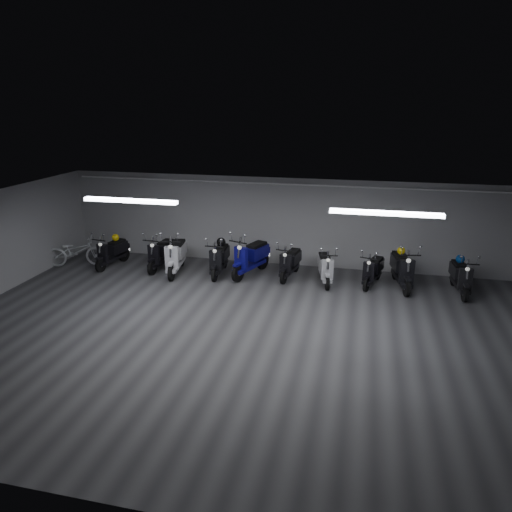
% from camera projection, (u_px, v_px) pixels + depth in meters
% --- Properties ---
extents(floor, '(14.00, 10.00, 0.01)m').
position_uv_depth(floor, '(241.00, 334.00, 10.71)').
color(floor, '#39393C').
rests_on(floor, ground).
extents(ceiling, '(14.00, 10.00, 0.01)m').
position_uv_depth(ceiling, '(239.00, 213.00, 9.83)').
color(ceiling, slate).
rests_on(ceiling, ground).
extents(back_wall, '(14.00, 0.01, 2.80)m').
position_uv_depth(back_wall, '(280.00, 222.00, 14.90)').
color(back_wall, gray).
rests_on(back_wall, ground).
extents(front_wall, '(14.00, 0.01, 2.80)m').
position_uv_depth(front_wall, '(133.00, 420.00, 5.63)').
color(front_wall, gray).
rests_on(front_wall, ground).
extents(fluor_strip_left, '(2.40, 0.18, 0.08)m').
position_uv_depth(fluor_strip_left, '(130.00, 201.00, 11.41)').
color(fluor_strip_left, white).
rests_on(fluor_strip_left, ceiling).
extents(fluor_strip_right, '(2.40, 0.18, 0.08)m').
position_uv_depth(fluor_strip_right, '(386.00, 213.00, 10.14)').
color(fluor_strip_right, white).
rests_on(fluor_strip_right, ceiling).
extents(conduit, '(13.60, 0.05, 0.05)m').
position_uv_depth(conduit, '(280.00, 184.00, 14.44)').
color(conduit, white).
rests_on(conduit, back_wall).
extents(scooter_0, '(0.85, 1.77, 1.26)m').
position_uv_depth(scooter_0, '(111.00, 247.00, 14.90)').
color(scooter_0, black).
rests_on(scooter_0, floor).
extents(scooter_1, '(0.75, 1.83, 1.33)m').
position_uv_depth(scooter_1, '(161.00, 248.00, 14.69)').
color(scooter_1, black).
rests_on(scooter_1, floor).
extents(scooter_2, '(0.96, 2.06, 1.47)m').
position_uv_depth(scooter_2, '(176.00, 250.00, 14.28)').
color(scooter_2, silver).
rests_on(scooter_2, floor).
extents(scooter_3, '(0.68, 1.81, 1.32)m').
position_uv_depth(scooter_3, '(219.00, 254.00, 14.18)').
color(scooter_3, black).
rests_on(scooter_3, floor).
extents(scooter_4, '(1.32, 2.12, 1.49)m').
position_uv_depth(scooter_4, '(251.00, 252.00, 14.10)').
color(scooter_4, navy).
rests_on(scooter_4, floor).
extents(scooter_5, '(0.84, 1.75, 1.25)m').
position_uv_depth(scooter_5, '(290.00, 258.00, 13.94)').
color(scooter_5, black).
rests_on(scooter_5, floor).
extents(scooter_6, '(0.89, 1.75, 1.24)m').
position_uv_depth(scooter_6, '(325.00, 262.00, 13.54)').
color(scooter_6, '#AFAFB4').
rests_on(scooter_6, floor).
extents(scooter_7, '(0.98, 1.68, 1.19)m').
position_uv_depth(scooter_7, '(373.00, 266.00, 13.36)').
color(scooter_7, black).
rests_on(scooter_7, floor).
extents(scooter_8, '(0.97, 2.02, 1.44)m').
position_uv_depth(scooter_8, '(403.00, 263.00, 13.17)').
color(scooter_8, black).
rests_on(scooter_8, floor).
extents(scooter_9, '(0.71, 1.76, 1.28)m').
position_uv_depth(scooter_9, '(461.00, 271.00, 12.78)').
color(scooter_9, black).
rests_on(scooter_9, floor).
extents(bicycle, '(1.93, 1.22, 1.18)m').
position_uv_depth(bicycle, '(75.00, 248.00, 14.98)').
color(bicycle, white).
rests_on(bicycle, floor).
extents(helmet_0, '(0.23, 0.23, 0.23)m').
position_uv_depth(helmet_0, '(401.00, 251.00, 13.33)').
color(helmet_0, yellow).
rests_on(helmet_0, scooter_8).
extents(helmet_1, '(0.23, 0.23, 0.23)m').
position_uv_depth(helmet_1, '(115.00, 237.00, 15.02)').
color(helmet_1, gold).
rests_on(helmet_1, scooter_0).
extents(helmet_2, '(0.24, 0.24, 0.24)m').
position_uv_depth(helmet_2, '(460.00, 259.00, 12.92)').
color(helmet_2, navy).
rests_on(helmet_2, scooter_9).
extents(helmet_3, '(0.28, 0.28, 0.28)m').
position_uv_depth(helmet_3, '(221.00, 242.00, 14.31)').
color(helmet_3, black).
rests_on(helmet_3, scooter_3).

